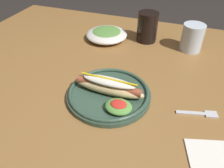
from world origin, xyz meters
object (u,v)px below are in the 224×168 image
(hot_dog_plate, at_px, (109,92))
(soda_cup, at_px, (147,27))
(fork, at_px, (200,114))
(water_cup, at_px, (192,38))
(side_bowl, at_px, (107,34))
(napkin, at_px, (216,161))

(hot_dog_plate, xyz_separation_m, soda_cup, (0.02, 0.43, 0.04))
(hot_dog_plate, relative_size, fork, 2.23)
(water_cup, bearing_deg, fork, -81.30)
(hot_dog_plate, xyz_separation_m, side_bowl, (-0.16, 0.39, 0.00))
(water_cup, bearing_deg, napkin, -79.41)
(hot_dog_plate, distance_m, fork, 0.28)
(fork, distance_m, soda_cup, 0.49)
(hot_dog_plate, distance_m, soda_cup, 0.44)
(water_cup, relative_size, side_bowl, 0.59)
(hot_dog_plate, height_order, soda_cup, soda_cup)
(hot_dog_plate, bearing_deg, water_cup, 61.97)
(hot_dog_plate, bearing_deg, napkin, -22.13)
(water_cup, bearing_deg, side_bowl, -176.00)
(soda_cup, bearing_deg, side_bowl, -165.08)
(water_cup, height_order, napkin, water_cup)
(fork, bearing_deg, napkin, -88.72)
(water_cup, height_order, side_bowl, water_cup)
(hot_dog_plate, xyz_separation_m, napkin, (0.32, -0.13, -0.02))
(fork, distance_m, napkin, 0.16)
(fork, height_order, water_cup, water_cup)
(soda_cup, xyz_separation_m, napkin, (0.30, -0.57, -0.06))
(water_cup, xyz_separation_m, side_bowl, (-0.38, -0.03, -0.03))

